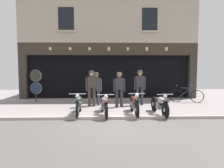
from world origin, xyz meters
TOP-DOWN VIEW (x-y plane):
  - ground at (0.00, -0.98)m, footprint 22.56×22.00m
  - shop_facade at (-0.00, 7.02)m, footprint 10.86×4.42m
  - motorcycle_left at (-1.26, 0.82)m, footprint 0.62×1.97m
  - motorcycle_center_left at (-0.25, 0.73)m, footprint 0.62×2.02m
  - motorcycle_center at (0.96, 0.81)m, footprint 0.62×2.01m
  - motorcycle_center_right at (1.95, 0.73)m, footprint 0.62×1.93m
  - salesman_left at (-0.66, 2.87)m, footprint 0.56×0.34m
  - shopkeeper_center at (0.45, 2.41)m, footprint 0.56×0.34m
  - salesman_right at (1.51, 2.89)m, footprint 0.56×0.35m
  - assistant_far_right at (-0.86, 2.61)m, footprint 0.55×0.34m
  - tyre_sign_pole at (-3.95, 3.95)m, footprint 0.62×0.06m
  - advert_board_near at (2.47, 5.40)m, footprint 0.69×0.03m
  - leaning_bicycle at (4.16, 3.62)m, footprint 1.69×0.65m

SIDE VIEW (x-z plane):
  - ground at x=0.00m, z-range -0.13..0.05m
  - leaning_bicycle at x=4.16m, z-range -0.10..0.83m
  - motorcycle_center_right at x=1.95m, z-range -0.03..0.87m
  - motorcycle_center_left at x=-0.25m, z-range -0.03..0.87m
  - motorcycle_left at x=-1.26m, z-range -0.03..0.90m
  - motorcycle_center at x=0.96m, z-range -0.03..0.90m
  - salesman_left at x=-0.66m, z-range 0.09..1.72m
  - shopkeeper_center at x=0.45m, z-range 0.09..1.74m
  - assistant_far_right at x=-0.86m, z-range 0.10..1.82m
  - salesman_right at x=1.51m, z-range 0.10..1.83m
  - tyre_sign_pole at x=-3.95m, z-range 0.19..1.93m
  - shop_facade at x=0.00m, z-range -1.40..4.79m
  - advert_board_near at x=2.47m, z-range 1.41..2.38m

